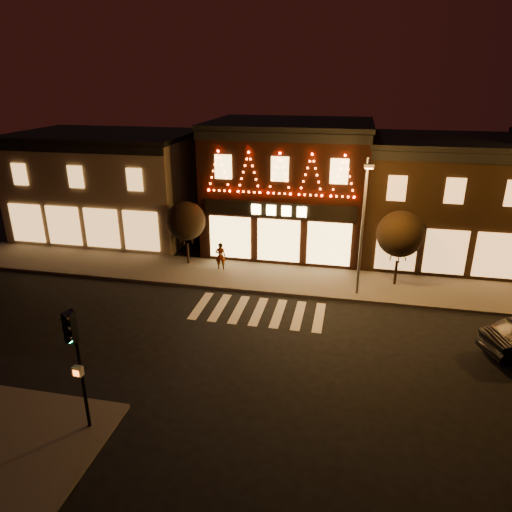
% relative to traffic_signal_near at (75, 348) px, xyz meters
% --- Properties ---
extents(ground, '(120.00, 120.00, 0.00)m').
position_rel_traffic_signal_near_xyz_m(ground, '(3.79, 5.40, -3.21)').
color(ground, black).
rests_on(ground, ground).
extents(sidewalk_far, '(44.00, 4.00, 0.15)m').
position_rel_traffic_signal_near_xyz_m(sidewalk_far, '(5.79, 13.40, -3.14)').
color(sidewalk_far, '#47423D').
rests_on(sidewalk_far, ground).
extents(building_left, '(12.20, 8.28, 7.30)m').
position_rel_traffic_signal_near_xyz_m(building_left, '(-9.21, 19.39, 0.45)').
color(building_left, '#7C6F58').
rests_on(building_left, ground).
extents(building_pulp, '(10.20, 8.34, 8.30)m').
position_rel_traffic_signal_near_xyz_m(building_pulp, '(3.79, 19.38, 0.95)').
color(building_pulp, black).
rests_on(building_pulp, ground).
extents(building_right_a, '(9.20, 8.28, 7.50)m').
position_rel_traffic_signal_near_xyz_m(building_right_a, '(13.29, 19.39, 0.55)').
color(building_right_a, '#312011').
rests_on(building_right_a, ground).
extents(traffic_signal_near, '(0.33, 0.45, 4.35)m').
position_rel_traffic_signal_near_xyz_m(traffic_signal_near, '(0.00, 0.00, 0.00)').
color(traffic_signal_near, black).
rests_on(traffic_signal_near, sidewalk_near).
extents(streetlamp_mid, '(0.45, 1.63, 7.15)m').
position_rel_traffic_signal_near_xyz_m(streetlamp_mid, '(8.55, 12.03, 1.13)').
color(streetlamp_mid, '#59595E').
rests_on(streetlamp_mid, sidewalk_far).
extents(tree_left, '(2.31, 2.31, 3.87)m').
position_rel_traffic_signal_near_xyz_m(tree_left, '(-1.67, 14.43, -0.36)').
color(tree_left, black).
rests_on(tree_left, sidewalk_far).
extents(tree_right, '(2.50, 2.50, 4.17)m').
position_rel_traffic_signal_near_xyz_m(tree_right, '(10.58, 13.85, -0.14)').
color(tree_right, black).
rests_on(tree_right, sidewalk_far).
extents(pedestrian, '(0.67, 0.50, 1.65)m').
position_rel_traffic_signal_near_xyz_m(pedestrian, '(0.55, 13.94, -2.24)').
color(pedestrian, gray).
rests_on(pedestrian, sidewalk_far).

